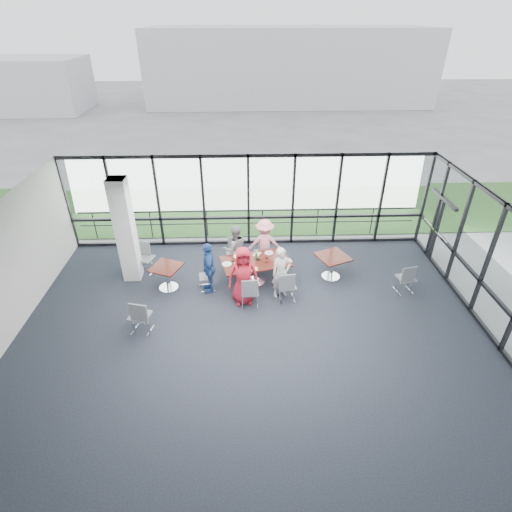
{
  "coord_description": "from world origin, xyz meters",
  "views": [
    {
      "loc": [
        -0.18,
        -7.35,
        7.0
      ],
      "look_at": [
        0.16,
        2.29,
        1.1
      ],
      "focal_mm": 28.0,
      "sensor_mm": 36.0,
      "label": 1
    }
  ],
  "objects_px": {
    "diner_near_right": "(281,273)",
    "main_table": "(256,264)",
    "chair_main_nl": "(250,291)",
    "chair_spare_lb": "(146,258)",
    "side_table_left": "(166,270)",
    "chair_main_end": "(206,277)",
    "side_table_right": "(333,259)",
    "diner_near_left": "(243,276)",
    "chair_main_fr": "(262,252)",
    "structural_column": "(126,231)",
    "diner_far_right": "(265,243)",
    "chair_spare_la": "(140,316)",
    "chair_main_nr": "(287,286)",
    "diner_far_left": "(235,249)",
    "chair_spare_r": "(406,278)",
    "diner_end": "(209,267)",
    "chair_main_fl": "(234,254)"
  },
  "relations": [
    {
      "from": "side_table_right",
      "to": "chair_main_fl",
      "type": "bearing_deg",
      "value": 166.69
    },
    {
      "from": "diner_far_left",
      "to": "chair_main_nl",
      "type": "distance_m",
      "value": 1.87
    },
    {
      "from": "side_table_left",
      "to": "chair_main_fr",
      "type": "relative_size",
      "value": 1.16
    },
    {
      "from": "chair_main_nr",
      "to": "chair_spare_lb",
      "type": "relative_size",
      "value": 0.99
    },
    {
      "from": "chair_spare_la",
      "to": "chair_main_nl",
      "type": "bearing_deg",
      "value": 33.59
    },
    {
      "from": "diner_far_left",
      "to": "diner_end",
      "type": "xyz_separation_m",
      "value": [
        -0.74,
        -1.03,
        0.0
      ]
    },
    {
      "from": "side_table_right",
      "to": "diner_near_left",
      "type": "relative_size",
      "value": 0.66
    },
    {
      "from": "diner_near_right",
      "to": "chair_spare_la",
      "type": "height_order",
      "value": "diner_near_right"
    },
    {
      "from": "chair_main_fr",
      "to": "diner_far_right",
      "type": "bearing_deg",
      "value": 109.79
    },
    {
      "from": "side_table_right",
      "to": "diner_near_left",
      "type": "distance_m",
      "value": 2.95
    },
    {
      "from": "side_table_left",
      "to": "chair_main_end",
      "type": "bearing_deg",
      "value": -3.22
    },
    {
      "from": "chair_main_nl",
      "to": "chair_spare_lb",
      "type": "relative_size",
      "value": 0.99
    },
    {
      "from": "diner_end",
      "to": "chair_main_fr",
      "type": "xyz_separation_m",
      "value": [
        1.59,
        1.37,
        -0.34
      ]
    },
    {
      "from": "diner_near_left",
      "to": "diner_far_left",
      "type": "xyz_separation_m",
      "value": [
        -0.24,
        1.62,
        -0.09
      ]
    },
    {
      "from": "chair_main_nr",
      "to": "diner_far_right",
      "type": "bearing_deg",
      "value": 98.72
    },
    {
      "from": "side_table_right",
      "to": "chair_spare_r",
      "type": "relative_size",
      "value": 1.22
    },
    {
      "from": "main_table",
      "to": "chair_main_nl",
      "type": "height_order",
      "value": "chair_main_nl"
    },
    {
      "from": "chair_main_fr",
      "to": "chair_spare_lb",
      "type": "height_order",
      "value": "chair_spare_lb"
    },
    {
      "from": "chair_spare_r",
      "to": "chair_main_nl",
      "type": "bearing_deg",
      "value": 174.73
    },
    {
      "from": "side_table_right",
      "to": "diner_end",
      "type": "bearing_deg",
      "value": -171.55
    },
    {
      "from": "main_table",
      "to": "diner_near_left",
      "type": "bearing_deg",
      "value": -124.95
    },
    {
      "from": "main_table",
      "to": "chair_main_nl",
      "type": "relative_size",
      "value": 2.31
    },
    {
      "from": "chair_main_nl",
      "to": "chair_main_nr",
      "type": "relative_size",
      "value": 1.0
    },
    {
      "from": "main_table",
      "to": "chair_main_fr",
      "type": "xyz_separation_m",
      "value": [
        0.24,
        1.01,
        -0.19
      ]
    },
    {
      "from": "chair_main_nr",
      "to": "chair_spare_lb",
      "type": "xyz_separation_m",
      "value": [
        -4.25,
        1.59,
        0.0
      ]
    },
    {
      "from": "diner_end",
      "to": "chair_spare_lb",
      "type": "relative_size",
      "value": 1.64
    },
    {
      "from": "diner_near_right",
      "to": "chair_main_fr",
      "type": "distance_m",
      "value": 1.79
    },
    {
      "from": "diner_far_left",
      "to": "side_table_left",
      "type": "bearing_deg",
      "value": 8.5
    },
    {
      "from": "chair_main_nr",
      "to": "chair_main_fl",
      "type": "xyz_separation_m",
      "value": [
        -1.51,
        1.79,
        -0.0
      ]
    },
    {
      "from": "chair_main_fl",
      "to": "chair_main_fr",
      "type": "relative_size",
      "value": 1.06
    },
    {
      "from": "structural_column",
      "to": "diner_far_right",
      "type": "distance_m",
      "value": 4.18
    },
    {
      "from": "chair_main_end",
      "to": "chair_spare_la",
      "type": "relative_size",
      "value": 0.85
    },
    {
      "from": "main_table",
      "to": "chair_spare_r",
      "type": "relative_size",
      "value": 2.34
    },
    {
      "from": "chair_main_fr",
      "to": "chair_main_fl",
      "type": "bearing_deg",
      "value": -16.61
    },
    {
      "from": "diner_near_left",
      "to": "chair_spare_r",
      "type": "relative_size",
      "value": 1.86
    },
    {
      "from": "diner_far_right",
      "to": "chair_spare_la",
      "type": "height_order",
      "value": "diner_far_right"
    },
    {
      "from": "side_table_left",
      "to": "chair_spare_lb",
      "type": "xyz_separation_m",
      "value": [
        -0.8,
        0.92,
        -0.14
      ]
    },
    {
      "from": "main_table",
      "to": "chair_main_fl",
      "type": "height_order",
      "value": "chair_main_fl"
    },
    {
      "from": "main_table",
      "to": "chair_main_fr",
      "type": "bearing_deg",
      "value": 63.19
    },
    {
      "from": "diner_near_right",
      "to": "chair_spare_la",
      "type": "distance_m",
      "value": 3.95
    },
    {
      "from": "structural_column",
      "to": "diner_near_right",
      "type": "bearing_deg",
      "value": -13.81
    },
    {
      "from": "diner_near_right",
      "to": "main_table",
      "type": "bearing_deg",
      "value": 118.84
    },
    {
      "from": "diner_far_left",
      "to": "chair_main_nl",
      "type": "bearing_deg",
      "value": 87.31
    },
    {
      "from": "chair_main_fl",
      "to": "chair_spare_r",
      "type": "xyz_separation_m",
      "value": [
        4.98,
        -1.52,
        -0.0
      ]
    },
    {
      "from": "chair_spare_la",
      "to": "diner_near_right",
      "type": "bearing_deg",
      "value": 35.47
    },
    {
      "from": "diner_far_left",
      "to": "chair_main_fl",
      "type": "bearing_deg",
      "value": -93.16
    },
    {
      "from": "diner_near_left",
      "to": "chair_main_fr",
      "type": "relative_size",
      "value": 1.96
    },
    {
      "from": "chair_main_end",
      "to": "chair_spare_lb",
      "type": "distance_m",
      "value": 2.18
    },
    {
      "from": "chair_main_end",
      "to": "chair_spare_r",
      "type": "relative_size",
      "value": 0.9
    },
    {
      "from": "main_table",
      "to": "chair_main_nr",
      "type": "xyz_separation_m",
      "value": [
        0.85,
        -0.89,
        -0.16
      ]
    }
  ]
}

